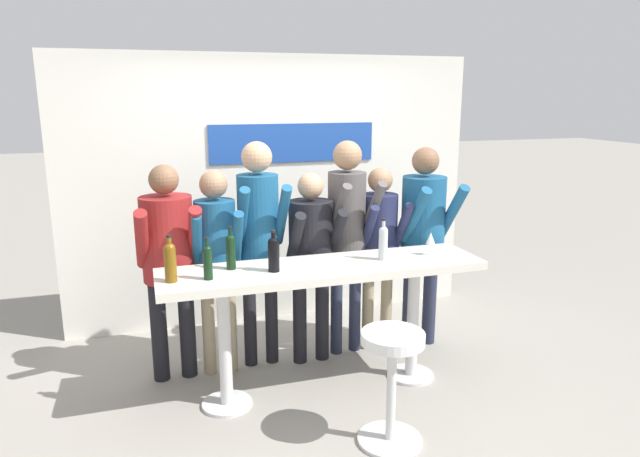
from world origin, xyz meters
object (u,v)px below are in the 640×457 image
(tasting_table, at_px, (324,286))
(wine_bottle_2, at_px, (208,261))
(person_right, at_px, (379,238))
(person_center_right, at_px, (347,222))
(person_far_right, at_px, (423,226))
(wine_bottle_1, at_px, (170,260))
(wine_bottle_3, at_px, (231,250))
(person_center, at_px, (311,248))
(wine_bottle_0, at_px, (383,241))
(person_far_left, at_px, (168,251))
(person_center_left, at_px, (259,228))
(person_left, at_px, (216,250))
(bar_stool, at_px, (392,370))
(wine_bottle_4, at_px, (274,252))
(wine_glass_0, at_px, (431,239))

(tasting_table, xyz_separation_m, wine_bottle_2, (-0.82, -0.08, 0.29))
(wine_bottle_2, bearing_deg, person_right, 23.56)
(person_center_right, relative_size, person_far_right, 1.04)
(tasting_table, xyz_separation_m, wine_bottle_1, (-1.06, -0.05, 0.30))
(wine_bottle_1, bearing_deg, person_center_right, 23.52)
(wine_bottle_1, xyz_separation_m, wine_bottle_3, (0.42, 0.16, -0.01))
(person_center, bearing_deg, wine_bottle_1, -154.58)
(person_center, height_order, person_right, person_right)
(wine_bottle_0, bearing_deg, tasting_table, 179.56)
(person_far_left, distance_m, wine_bottle_3, 0.60)
(person_center, bearing_deg, wine_bottle_0, -52.44)
(person_center_left, distance_m, person_center, 0.45)
(person_left, bearing_deg, bar_stool, -51.76)
(bar_stool, bearing_deg, wine_bottle_4, 129.08)
(person_left, height_order, person_right, person_left)
(person_far_left, distance_m, wine_bottle_0, 1.61)
(person_center_left, xyz_separation_m, person_center, (0.41, -0.07, -0.18))
(tasting_table, xyz_separation_m, wine_bottle_0, (0.46, -0.00, 0.30))
(wine_bottle_2, bearing_deg, wine_bottle_4, 5.23)
(person_far_right, bearing_deg, person_center_left, 173.84)
(wine_bottle_1, bearing_deg, wine_bottle_0, 1.91)
(tasting_table, xyz_separation_m, person_center_left, (-0.35, 0.57, 0.33))
(bar_stool, relative_size, person_center_left, 0.41)
(wine_bottle_4, bearing_deg, person_far_right, 21.09)
(person_far_left, distance_m, person_center_left, 0.71)
(bar_stool, relative_size, person_far_right, 0.43)
(person_center_right, xyz_separation_m, wine_bottle_0, (0.07, -0.58, -0.02))
(bar_stool, relative_size, wine_bottle_1, 2.39)
(person_center_left, bearing_deg, bar_stool, -66.69)
(person_left, height_order, person_center_right, person_center_right)
(person_center_left, relative_size, person_center, 1.16)
(wine_bottle_3, distance_m, wine_bottle_4, 0.31)
(bar_stool, relative_size, wine_bottle_4, 2.58)
(wine_bottle_0, distance_m, wine_bottle_2, 1.29)
(tasting_table, distance_m, wine_bottle_2, 0.88)
(wine_bottle_0, bearing_deg, wine_bottle_4, -177.77)
(person_left, bearing_deg, wine_bottle_4, -56.90)
(person_center, relative_size, wine_bottle_1, 5.02)
(person_right, distance_m, wine_bottle_0, 0.64)
(person_far_right, distance_m, wine_bottle_2, 1.97)
(bar_stool, bearing_deg, person_left, 125.51)
(person_center_right, xyz_separation_m, wine_bottle_3, (-1.03, -0.47, -0.03))
(person_center_right, bearing_deg, wine_glass_0, -54.80)
(bar_stool, xyz_separation_m, person_far_right, (0.85, 1.27, 0.59))
(person_center_left, height_order, person_center, person_center_left)
(bar_stool, xyz_separation_m, wine_bottle_0, (0.25, 0.75, 0.63))
(wine_bottle_2, bearing_deg, wine_bottle_3, 45.43)
(person_right, bearing_deg, wine_bottle_3, -157.50)
(person_left, distance_m, person_far_right, 1.75)
(person_right, height_order, wine_glass_0, person_right)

